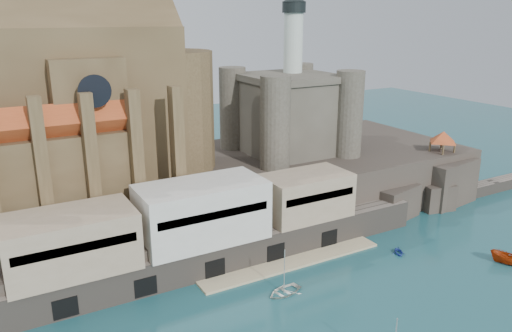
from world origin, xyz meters
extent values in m
plane|color=#17464D|center=(0.00, 0.00, 0.00)|extent=(300.00, 300.00, 0.00)
cube|color=black|center=(0.00, 40.00, 5.00)|extent=(100.00, 34.00, 10.00)
cube|color=black|center=(-22.00, 23.50, 3.00)|extent=(9.00, 5.00, 6.00)
cube|color=black|center=(-5.00, 23.50, 3.00)|extent=(9.00, 5.00, 6.00)
cube|color=black|center=(12.00, 23.50, 3.00)|extent=(9.00, 5.00, 6.00)
cube|color=black|center=(28.00, 23.50, 3.00)|extent=(9.00, 5.00, 6.00)
cube|color=#655B51|center=(-8.00, 22.50, 2.25)|extent=(70.00, 6.00, 4.50)
cube|color=tan|center=(2.00, 18.00, 0.15)|extent=(30.00, 4.00, 0.40)
cube|color=black|center=(-30.00, 19.60, 1.60)|extent=(3.00, 0.40, 2.60)
cube|color=black|center=(-20.00, 19.60, 1.60)|extent=(3.00, 0.40, 2.60)
cube|color=black|center=(-10.00, 19.60, 1.60)|extent=(3.00, 0.40, 2.60)
cube|color=black|center=(0.00, 19.60, 1.60)|extent=(3.00, 0.40, 2.60)
cube|color=black|center=(10.00, 19.60, 1.60)|extent=(3.00, 0.40, 2.60)
cube|color=#9B8569|center=(-28.00, 23.50, 8.25)|extent=(16.00, 9.00, 7.50)
cube|color=beige|center=(-10.00, 23.50, 8.75)|extent=(18.00, 9.00, 8.50)
cube|color=#9B8569|center=(8.00, 23.50, 8.00)|extent=(14.00, 8.00, 7.00)
cube|color=#4C3B23|center=(-26.00, 42.00, 22.00)|extent=(38.00, 14.00, 24.00)
cube|color=#4C3B23|center=(-26.00, 42.00, 34.00)|extent=(38.00, 13.01, 13.01)
cylinder|color=#4C3B23|center=(-7.00, 42.00, 20.00)|extent=(14.00, 14.00, 20.00)
cube|color=#4C3B23|center=(-22.00, 42.00, 20.00)|extent=(10.00, 20.00, 20.00)
cube|color=#4C3B23|center=(-30.00, 32.50, 15.00)|extent=(28.00, 5.00, 10.00)
cube|color=#4C3B23|center=(-30.00, 51.50, 15.00)|extent=(28.00, 5.00, 10.00)
cube|color=#AA411D|center=(-30.00, 32.50, 21.60)|extent=(28.00, 5.66, 5.66)
cube|color=#AA411D|center=(-30.00, 51.50, 21.60)|extent=(28.00, 5.66, 5.66)
cylinder|color=black|center=(-22.00, 29.95, 26.00)|extent=(4.40, 0.30, 4.40)
cube|color=#4C3B23|center=(-29.60, 29.50, 18.00)|extent=(1.60, 2.20, 16.00)
cube|color=#4C3B23|center=(-23.40, 29.50, 18.00)|extent=(1.60, 2.20, 16.00)
cube|color=#4C3B23|center=(-17.20, 29.50, 18.00)|extent=(1.60, 2.20, 16.00)
cube|color=#4C3B23|center=(-11.00, 29.50, 18.00)|extent=(1.60, 2.20, 16.00)
cube|color=#433F35|center=(16.00, 41.00, 17.00)|extent=(16.00, 16.00, 14.00)
cube|color=#433F35|center=(16.00, 41.00, 24.40)|extent=(17.00, 17.00, 1.20)
cylinder|color=#433F35|center=(8.00, 33.00, 18.00)|extent=(5.20, 5.20, 16.00)
cylinder|color=#433F35|center=(24.00, 33.00, 18.00)|extent=(5.20, 5.20, 16.00)
cylinder|color=#433F35|center=(8.00, 49.00, 18.00)|extent=(5.20, 5.20, 16.00)
cylinder|color=#433F35|center=(24.00, 49.00, 18.00)|extent=(5.20, 5.20, 16.00)
cylinder|color=silver|center=(18.00, 43.00, 30.00)|extent=(3.60, 3.60, 12.00)
cylinder|color=black|center=(18.00, 43.00, 37.00)|extent=(4.40, 4.40, 2.00)
cube|color=black|center=(42.00, 26.00, 4.35)|extent=(12.00, 10.00, 8.70)
cube|color=black|center=(38.00, 23.00, 2.50)|extent=(6.00, 5.00, 5.00)
cube|color=black|center=(47.00, 28.00, 3.00)|extent=(5.00, 4.00, 6.00)
cube|color=#4C3B23|center=(42.00, 26.00, 8.85)|extent=(4.20, 4.20, 0.30)
cylinder|color=#4C3B23|center=(40.40, 24.40, 10.30)|extent=(0.36, 0.36, 3.20)
cylinder|color=#4C3B23|center=(43.60, 24.40, 10.30)|extent=(0.36, 0.36, 3.20)
cylinder|color=#4C3B23|center=(40.40, 27.60, 10.30)|extent=(0.36, 0.36, 3.20)
cylinder|color=#4C3B23|center=(43.60, 27.60, 10.30)|extent=(0.36, 0.36, 3.20)
pyramid|color=#AA411D|center=(42.00, 26.00, 13.00)|extent=(6.40, 6.40, 2.20)
imported|color=#962A06|center=(30.00, 1.55, 0.00)|extent=(3.07, 3.09, 5.80)
imported|color=white|center=(-3.62, 11.50, 0.00)|extent=(1.75, 3.80, 5.13)
imported|color=#233C9F|center=(18.10, 12.38, 0.00)|extent=(2.80, 2.39, 2.78)
camera|label=1|loc=(-35.86, -37.87, 35.72)|focal=35.00mm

